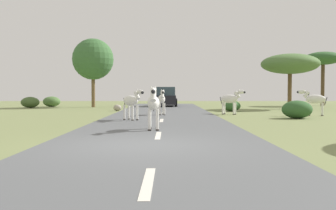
# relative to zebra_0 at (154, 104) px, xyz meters

# --- Properties ---
(ground_plane) EXTENTS (90.00, 90.00, 0.00)m
(ground_plane) POSITION_rel_zebra_0_xyz_m (-0.23, -3.71, -0.98)
(ground_plane) COLOR olive
(road) EXTENTS (6.00, 64.00, 0.05)m
(road) POSITION_rel_zebra_0_xyz_m (0.21, -3.71, -0.95)
(road) COLOR #56595B
(road) RESTS_ON ground_plane
(lane_markings) EXTENTS (0.16, 56.00, 0.01)m
(lane_markings) POSITION_rel_zebra_0_xyz_m (0.21, -4.71, -0.92)
(lane_markings) COLOR silver
(lane_markings) RESTS_ON road
(zebra_0) EXTENTS (0.46, 1.65, 1.55)m
(zebra_0) POSITION_rel_zebra_0_xyz_m (0.00, 0.00, 0.00)
(zebra_0) COLOR silver
(zebra_0) RESTS_ON road
(zebra_1) EXTENTS (0.52, 1.58, 1.49)m
(zebra_1) POSITION_rel_zebra_0_xyz_m (0.15, 8.48, -0.04)
(zebra_1) COLOR silver
(zebra_1) RESTS_ON road
(zebra_2) EXTENTS (1.20, 1.32, 1.50)m
(zebra_2) POSITION_rel_zebra_0_xyz_m (-1.20, 4.55, -0.03)
(zebra_2) COLOR silver
(zebra_2) RESTS_ON road
(zebra_3) EXTENTS (1.49, 1.06, 1.55)m
(zebra_3) POSITION_rel_zebra_0_xyz_m (4.29, 9.66, -0.05)
(zebra_3) COLOR silver
(zebra_3) RESTS_ON ground_plane
(zebra_4) EXTENTS (1.60, 0.80, 1.57)m
(zebra_4) POSITION_rel_zebra_0_xyz_m (8.93, 8.58, -0.04)
(zebra_4) COLOR silver
(zebra_4) RESTS_ON ground_plane
(car_0) EXTENTS (2.09, 4.38, 1.74)m
(car_0) POSITION_rel_zebra_0_xyz_m (0.34, 21.30, -0.13)
(car_0) COLOR black
(car_0) RESTS_ON road
(tree_1) EXTENTS (3.57, 3.57, 5.23)m
(tree_1) POSITION_rel_zebra_0_xyz_m (15.57, 23.72, 3.56)
(tree_1) COLOR #4C3823
(tree_1) RESTS_ON ground_plane
(tree_2) EXTENTS (3.62, 3.62, 6.05)m
(tree_2) POSITION_rel_zebra_0_xyz_m (-6.10, 20.32, 3.24)
(tree_2) COLOR brown
(tree_2) RESTS_ON ground_plane
(tree_3) EXTENTS (4.52, 4.52, 4.35)m
(tree_3) POSITION_rel_zebra_0_xyz_m (10.12, 16.73, 2.57)
(tree_3) COLOR brown
(tree_3) RESTS_ON ground_plane
(bush_0) EXTENTS (1.26, 1.13, 0.76)m
(bush_0) POSITION_rel_zebra_0_xyz_m (4.95, 13.24, -0.60)
(bush_0) COLOR #2D5628
(bush_0) RESTS_ON ground_plane
(bush_1) EXTENTS (1.56, 1.40, 0.93)m
(bush_1) POSITION_rel_zebra_0_xyz_m (-10.07, 21.24, -0.51)
(bush_1) COLOR #4C7038
(bush_1) RESTS_ON ground_plane
(bush_2) EXTENTS (1.55, 1.40, 0.93)m
(bush_2) POSITION_rel_zebra_0_xyz_m (7.19, 6.33, -0.51)
(bush_2) COLOR #2D5628
(bush_2) RESTS_ON ground_plane
(bush_3) EXTENTS (1.55, 1.39, 0.93)m
(bush_3) POSITION_rel_zebra_0_xyz_m (-11.26, 19.12, -0.51)
(bush_3) COLOR #425B2D
(bush_3) RESTS_ON ground_plane
(rock_2) EXTENTS (0.57, 0.45, 0.46)m
(rock_2) POSITION_rel_zebra_0_xyz_m (-3.12, 13.91, -0.75)
(rock_2) COLOR #A89E8C
(rock_2) RESTS_ON ground_plane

